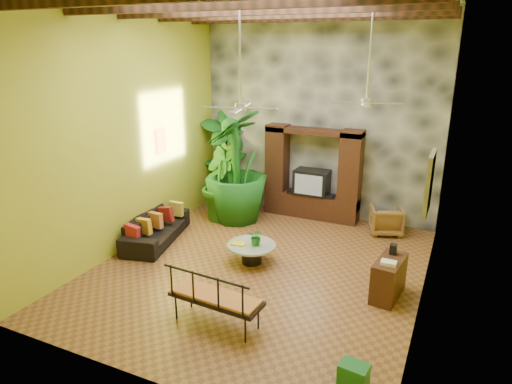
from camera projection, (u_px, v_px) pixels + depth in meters
The scene contains 22 objects.
ground at pixel (260, 268), 9.01m from camera, with size 7.00×7.00×0.00m, color brown.
back_wall at pixel (319, 117), 11.26m from camera, with size 6.00×0.02×5.00m, color gold.
left_wall at pixel (129, 131), 9.44m from camera, with size 0.02×7.00×5.00m, color gold.
right_wall at pixel (437, 161), 7.04m from camera, with size 0.02×7.00×5.00m, color gold.
stone_accent_wall at pixel (318, 117), 11.21m from camera, with size 5.98×0.10×4.98m, color #34363B.
ceiling_beams at pixel (261, 8), 7.53m from camera, with size 5.95×5.36×0.22m.
entertainment_center at pixel (312, 180), 11.42m from camera, with size 2.40×0.55×2.30m.
ceiling_fan_front at pixel (240, 95), 7.70m from camera, with size 1.28×1.28×1.86m.
ceiling_fan_back at pixel (367, 91), 8.35m from camera, with size 1.28×1.28×1.86m.
wall_art_mask at pixel (161, 141), 10.41m from camera, with size 0.06×0.32×0.55m, color yellow.
wall_art_painting at pixel (429, 183), 6.60m from camera, with size 0.06×0.70×0.90m, color #26628E.
sofa at pixel (156, 228), 10.16m from camera, with size 2.11×0.83×0.62m, color black.
wicker_armchair at pixel (386, 220), 10.58m from camera, with size 0.69×0.71×0.65m, color olive.
tall_plant_a at pixel (227, 157), 12.30m from camera, with size 1.37×0.93×2.60m, color #17591A.
tall_plant_b at pixel (218, 183), 11.31m from camera, with size 1.03×0.83×1.87m, color #24691B.
tall_plant_c at pixel (236, 166), 11.07m from camera, with size 1.55×1.55×2.76m, color #165517.
coffee_table at pixel (252, 251), 9.16m from camera, with size 0.98×0.98×0.40m.
centerpiece_plant at pixel (257, 237), 9.04m from camera, with size 0.31×0.27×0.35m, color #1B6721.
yellow_tray at pixel (239, 244), 9.11m from camera, with size 0.27×0.19×0.03m, color #FFFC1B.
iron_bench at pixel (213, 296), 6.99m from camera, with size 1.53×0.64×0.57m.
side_console at pixel (389, 278), 7.89m from camera, with size 0.40×0.89×0.71m, color #321E10.
green_bin at pixel (354, 375), 5.87m from camera, with size 0.36×0.27×0.32m, color #1B682A.
Camera 1 is at (3.34, -7.38, 4.22)m, focal length 32.00 mm.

